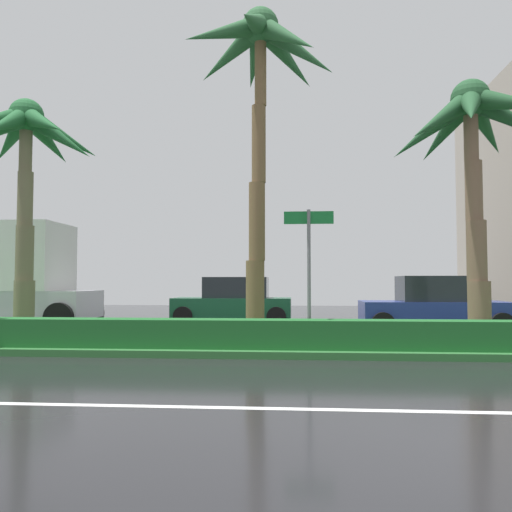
{
  "coord_description": "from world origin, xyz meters",
  "views": [
    {
      "loc": [
        -1.51,
        -4.41,
        1.54
      ],
      "look_at": [
        -2.79,
        11.88,
        2.36
      ],
      "focal_mm": 36.63,
      "sensor_mm": 36.0,
      "label": 1
    }
  ],
  "objects_px": {
    "palm_tree_centre": "(472,137)",
    "car_in_traffic_second": "(435,306)",
    "street_name_sign": "(309,258)",
    "palm_tree_centre_left": "(261,70)",
    "car_in_traffic_leading": "(234,301)",
    "palm_tree_mid_left": "(26,147)"
  },
  "relations": [
    {
      "from": "palm_tree_mid_left",
      "to": "street_name_sign",
      "type": "distance_m",
      "value": 8.14
    },
    {
      "from": "car_in_traffic_leading",
      "to": "palm_tree_centre_left",
      "type": "bearing_deg",
      "value": 102.51
    },
    {
      "from": "street_name_sign",
      "to": "car_in_traffic_leading",
      "type": "relative_size",
      "value": 0.7
    },
    {
      "from": "palm_tree_mid_left",
      "to": "car_in_traffic_second",
      "type": "relative_size",
      "value": 1.46
    },
    {
      "from": "palm_tree_centre",
      "to": "street_name_sign",
      "type": "height_order",
      "value": "palm_tree_centre"
    },
    {
      "from": "palm_tree_mid_left",
      "to": "palm_tree_centre_left",
      "type": "xyz_separation_m",
      "value": [
        6.27,
        -0.53,
        1.67
      ]
    },
    {
      "from": "palm_tree_mid_left",
      "to": "car_in_traffic_leading",
      "type": "distance_m",
      "value": 8.82
    },
    {
      "from": "palm_tree_mid_left",
      "to": "palm_tree_centre",
      "type": "xyz_separation_m",
      "value": [
        11.26,
        -0.64,
        -0.15
      ]
    },
    {
      "from": "car_in_traffic_leading",
      "to": "car_in_traffic_second",
      "type": "relative_size",
      "value": 1.0
    },
    {
      "from": "palm_tree_centre",
      "to": "street_name_sign",
      "type": "distance_m",
      "value": 4.89
    },
    {
      "from": "palm_tree_mid_left",
      "to": "palm_tree_centre",
      "type": "relative_size",
      "value": 1.01
    },
    {
      "from": "car_in_traffic_leading",
      "to": "car_in_traffic_second",
      "type": "height_order",
      "value": "same"
    },
    {
      "from": "palm_tree_mid_left",
      "to": "car_in_traffic_second",
      "type": "height_order",
      "value": "palm_tree_mid_left"
    },
    {
      "from": "palm_tree_centre",
      "to": "car_in_traffic_second",
      "type": "height_order",
      "value": "palm_tree_centre"
    },
    {
      "from": "palm_tree_centre_left",
      "to": "palm_tree_mid_left",
      "type": "bearing_deg",
      "value": 175.2
    },
    {
      "from": "palm_tree_centre",
      "to": "car_in_traffic_second",
      "type": "xyz_separation_m",
      "value": [
        0.03,
        3.63,
        -4.14
      ]
    },
    {
      "from": "palm_tree_centre_left",
      "to": "car_in_traffic_leading",
      "type": "xyz_separation_m",
      "value": [
        -1.45,
        6.55,
        -5.96
      ]
    },
    {
      "from": "car_in_traffic_leading",
      "to": "car_in_traffic_second",
      "type": "xyz_separation_m",
      "value": [
        6.47,
        -3.03,
        0.0
      ]
    },
    {
      "from": "palm_tree_centre_left",
      "to": "car_in_traffic_second",
      "type": "relative_size",
      "value": 1.9
    },
    {
      "from": "car_in_traffic_second",
      "to": "palm_tree_centre",
      "type": "bearing_deg",
      "value": 89.56
    },
    {
      "from": "street_name_sign",
      "to": "car_in_traffic_second",
      "type": "distance_m",
      "value": 6.09
    },
    {
      "from": "palm_tree_centre_left",
      "to": "car_in_traffic_second",
      "type": "xyz_separation_m",
      "value": [
        5.02,
        3.51,
        -5.96
      ]
    }
  ]
}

